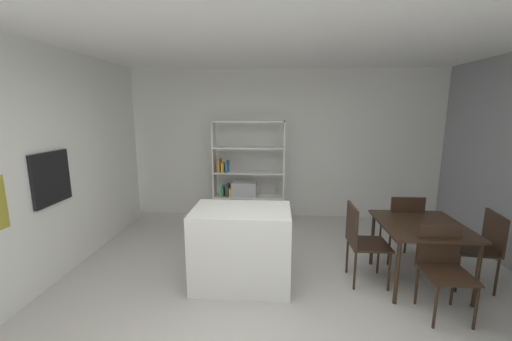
# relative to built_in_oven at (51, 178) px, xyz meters

# --- Properties ---
(ground_plane) EXTENTS (8.82, 8.82, 0.00)m
(ground_plane) POSITION_rel_built_in_oven_xyz_m (2.46, -0.53, -1.26)
(ground_plane) COLOR beige
(ceiling_slab) EXTENTS (6.42, 6.23, 0.06)m
(ceiling_slab) POSITION_rel_built_in_oven_xyz_m (2.46, -0.53, 1.53)
(ceiling_slab) COLOR white
(ceiling_slab) RESTS_ON ground_plane
(back_partition) EXTENTS (6.42, 0.06, 2.76)m
(back_partition) POSITION_rel_built_in_oven_xyz_m (2.46, 2.56, 0.12)
(back_partition) COLOR silver
(back_partition) RESTS_ON ground_plane
(built_in_oven) EXTENTS (0.06, 0.59, 0.61)m
(built_in_oven) POSITION_rel_built_in_oven_xyz_m (0.00, 0.00, 0.00)
(built_in_oven) COLOR black
(built_in_oven) RESTS_ON ground_plane
(kitchen_island) EXTENTS (1.12, 0.73, 0.92)m
(kitchen_island) POSITION_rel_built_in_oven_xyz_m (2.20, 0.03, -0.80)
(kitchen_island) COLOR white
(kitchen_island) RESTS_ON ground_plane
(open_bookshelf) EXTENTS (1.27, 0.32, 1.84)m
(open_bookshelf) POSITION_rel_built_in_oven_xyz_m (2.00, 2.15, -0.49)
(open_bookshelf) COLOR white
(open_bookshelf) RESTS_ON ground_plane
(dining_table) EXTENTS (0.93, 0.99, 0.74)m
(dining_table) POSITION_rel_built_in_oven_xyz_m (4.27, 0.17, -0.59)
(dining_table) COLOR black
(dining_table) RESTS_ON ground_plane
(dining_chair_island_side) EXTENTS (0.45, 0.45, 0.94)m
(dining_chair_island_side) POSITION_rel_built_in_oven_xyz_m (3.59, 0.17, -0.69)
(dining_chair_island_side) COLOR black
(dining_chair_island_side) RESTS_ON ground_plane
(dining_chair_window_side) EXTENTS (0.51, 0.51, 0.89)m
(dining_chair_window_side) POSITION_rel_built_in_oven_xyz_m (4.95, 0.16, -0.72)
(dining_chair_window_side) COLOR black
(dining_chair_window_side) RESTS_ON ground_plane
(dining_chair_near) EXTENTS (0.44, 0.45, 0.88)m
(dining_chair_near) POSITION_rel_built_in_oven_xyz_m (4.27, -0.35, -0.73)
(dining_chair_near) COLOR black
(dining_chair_near) RESTS_ON ground_plane
(dining_chair_far) EXTENTS (0.43, 0.43, 0.94)m
(dining_chair_far) POSITION_rel_built_in_oven_xyz_m (4.27, 0.69, -0.71)
(dining_chair_far) COLOR black
(dining_chair_far) RESTS_ON ground_plane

